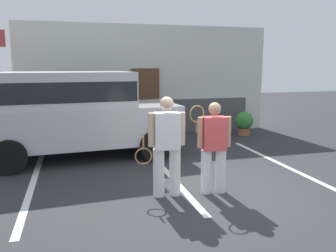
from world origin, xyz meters
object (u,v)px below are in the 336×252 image
Objects in this scene: parked_suv at (76,110)px; tennis_player_man at (166,146)px; tennis_player_woman at (214,146)px; potted_plant_by_porch at (244,122)px.

tennis_player_man is (1.41, -3.03, -0.27)m from parked_suv.
parked_suv reaches higher than tennis_player_woman.
tennis_player_man is at bearing -68.95° from parked_suv.
parked_suv is at bearing -61.13° from tennis_player_man.
tennis_player_man is 1.07× the size of tennis_player_woman.
parked_suv is at bearing -49.12° from tennis_player_woman.
tennis_player_woman is at bearing -123.15° from potted_plant_by_porch.
potted_plant_by_porch is at bearing 10.88° from parked_suv.
tennis_player_woman is at bearing 178.25° from tennis_player_man.
parked_suv is 3.84m from tennis_player_woman.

